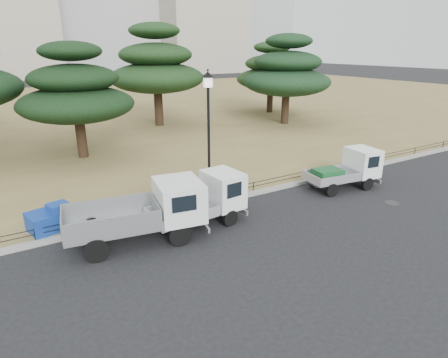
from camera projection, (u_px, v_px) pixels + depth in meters
ground at (252, 227)px, 13.89m from camera, size 220.00×220.00×0.00m
lawn at (82, 111)px, 38.63m from camera, size 120.00×56.00×0.15m
curb at (217, 202)px, 15.97m from camera, size 120.00×0.25×0.16m
truck_large at (144, 211)px, 12.64m from camera, size 4.78×2.44×1.99m
truck_kei_front at (204, 201)px, 13.87m from camera, size 3.69×1.84×1.89m
truck_kei_rear at (347, 169)px, 17.55m from camera, size 3.62×1.90×1.81m
street_lamp at (208, 116)px, 14.90m from camera, size 0.47×0.47×5.29m
pipe_fence at (215, 193)px, 15.97m from camera, size 38.00×0.04×0.40m
tarp_pile at (51, 219)px, 13.35m from camera, size 1.67×1.38×0.97m
manhole at (392, 203)px, 16.06m from camera, size 0.60×0.60×0.01m
pine_center_left at (75, 93)px, 20.98m from camera, size 6.40×6.40×6.51m
pine_center_right at (156, 67)px, 29.67m from camera, size 7.53×7.53×7.99m
pine_east_near at (287, 73)px, 30.54m from camera, size 7.15×7.15×7.22m
pine_east_far at (271, 72)px, 36.23m from camera, size 6.67×6.67×6.70m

